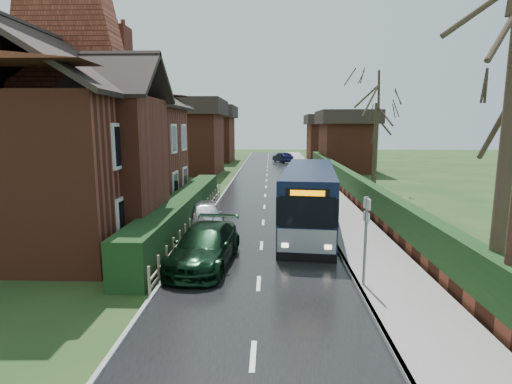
{
  "coord_description": "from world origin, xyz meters",
  "views": [
    {
      "loc": [
        0.35,
        -13.86,
        4.9
      ],
      "look_at": [
        -0.33,
        4.78,
        1.8
      ],
      "focal_mm": 28.0,
      "sensor_mm": 36.0,
      "label": 1
    }
  ],
  "objects_px": {
    "car_silver": "(205,215)",
    "bus_stop_sign": "(366,229)",
    "brick_house": "(78,137)",
    "car_green": "(205,246)",
    "bus": "(309,199)"
  },
  "relations": [
    {
      "from": "car_silver",
      "to": "bus_stop_sign",
      "type": "distance_m",
      "value": 9.44
    },
    {
      "from": "car_silver",
      "to": "bus_stop_sign",
      "type": "height_order",
      "value": "bus_stop_sign"
    },
    {
      "from": "brick_house",
      "to": "bus_stop_sign",
      "type": "relative_size",
      "value": 5.13
    },
    {
      "from": "brick_house",
      "to": "car_green",
      "type": "relative_size",
      "value": 3.06
    },
    {
      "from": "bus",
      "to": "car_silver",
      "type": "distance_m",
      "value": 5.06
    },
    {
      "from": "bus",
      "to": "car_silver",
      "type": "height_order",
      "value": "bus"
    },
    {
      "from": "bus",
      "to": "bus_stop_sign",
      "type": "xyz_separation_m",
      "value": [
        1.0,
        -7.09,
        0.41
      ]
    },
    {
      "from": "brick_house",
      "to": "car_silver",
      "type": "xyz_separation_m",
      "value": [
        5.93,
        0.17,
        -3.73
      ]
    },
    {
      "from": "car_green",
      "to": "bus",
      "type": "bearing_deg",
      "value": 56.46
    },
    {
      "from": "bus",
      "to": "car_silver",
      "type": "bearing_deg",
      "value": -174.78
    },
    {
      "from": "car_green",
      "to": "car_silver",
      "type": "bearing_deg",
      "value": 104.57
    },
    {
      "from": "bus",
      "to": "car_silver",
      "type": "xyz_separation_m",
      "value": [
        -5.0,
        0.1,
        -0.82
      ]
    },
    {
      "from": "bus",
      "to": "bus_stop_sign",
      "type": "distance_m",
      "value": 7.17
    },
    {
      "from": "brick_house",
      "to": "bus",
      "type": "height_order",
      "value": "brick_house"
    },
    {
      "from": "brick_house",
      "to": "bus",
      "type": "bearing_deg",
      "value": 0.39
    }
  ]
}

